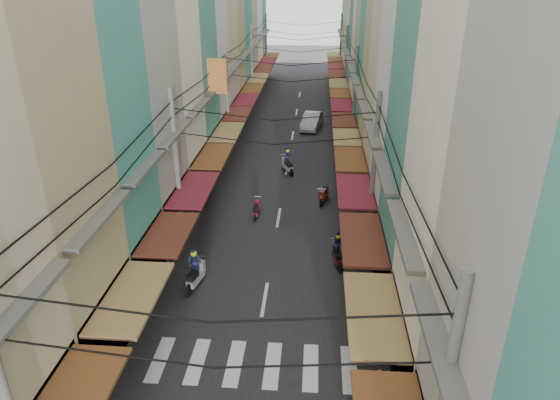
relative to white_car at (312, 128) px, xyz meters
The scene contains 15 objects.
ground 24.40m from the white_car, 93.80° to the right, with size 160.00×160.00×0.00m, color slate.
road 4.64m from the white_car, 110.42° to the right, with size 10.00×80.00×0.02m, color black.
sidewalk_left 9.21m from the white_car, 151.84° to the right, with size 3.00×80.00×0.06m, color gray.
sidewalk_right 6.54m from the white_car, 41.68° to the right, with size 3.00×80.00×0.06m, color gray.
crosswalk 30.39m from the white_car, 93.05° to the right, with size 7.55×2.40×0.01m.
building_row_left 15.72m from the white_car, 140.78° to the right, with size 7.80×67.67×23.70m.
building_row_right 13.81m from the white_car, 51.45° to the right, with size 7.80×68.98×22.59m.
utility_poles 11.54m from the white_car, 99.84° to the right, with size 10.20×66.13×8.20m.
white_car is the anchor object (origin of this frame).
bicycle 27.96m from the white_car, 77.98° to the right, with size 0.64×1.69×1.16m, color black.
moving_scooters 19.49m from the white_car, 94.70° to the right, with size 7.03×16.34×1.97m.
parked_scooters 28.78m from the white_car, 84.06° to the right, with size 13.53×14.48×0.97m.
pedestrians 23.27m from the white_car, 103.84° to the right, with size 11.70×21.40×2.20m.
market_umbrella 27.35m from the white_car, 78.88° to the right, with size 2.27×2.27×2.40m.
traffic_sign 23.66m from the white_car, 82.28° to the right, with size 0.10×0.64×2.91m.
Camera 1 is at (2.02, -20.00, 13.19)m, focal length 32.00 mm.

